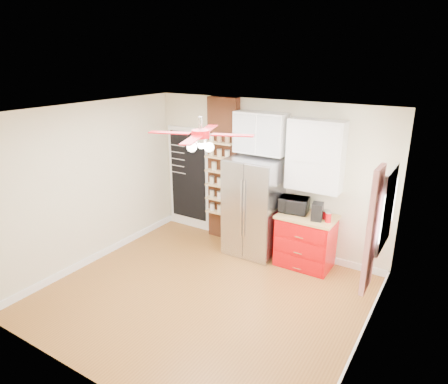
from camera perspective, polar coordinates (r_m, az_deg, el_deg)
The scene contains 21 objects.
floor at distance 6.14m, azimuth -2.91°, elevation -14.58°, with size 4.50×4.50×0.00m, color brown.
ceiling at distance 5.17m, azimuth -3.42°, elevation 11.23°, with size 4.50×4.50×0.00m, color white.
wall_back at distance 7.15m, azimuth 6.06°, elevation 2.25°, with size 4.50×0.02×2.70m, color beige.
wall_front at distance 4.21m, azimuth -19.24°, elevation -11.24°, with size 4.50×0.02×2.70m, color beige.
wall_left at distance 6.99m, azimuth -18.46°, elevation 0.95°, with size 0.02×4.00×2.70m, color beige.
wall_right at distance 4.71m, azimuth 20.17°, elevation -8.00°, with size 0.02×4.00×2.70m, color beige.
chalkboard at distance 8.05m, azimuth -5.05°, elevation 2.32°, with size 0.95×0.05×1.95m.
brick_pillar at distance 7.48m, azimuth -0.07°, elevation 3.10°, with size 0.60×0.16×2.70m, color brown.
fridge at distance 7.01m, azimuth 4.23°, elevation -2.14°, with size 0.90×0.70×1.75m, color #A7A8AC.
upper_glass_cabinet at distance 6.83m, azimuth 5.26°, elevation 8.39°, with size 0.90×0.35×0.70m, color white.
red_cabinet at distance 6.87m, azimuth 11.56°, elevation -6.81°, with size 0.94×0.64×0.90m.
upper_shelf_unit at distance 6.55m, azimuth 12.91°, elevation 5.07°, with size 0.90×0.30×1.15m, color white.
window at distance 5.45m, azimuth 22.28°, elevation -2.26°, with size 0.04×0.75×1.05m, color white.
curtain at distance 4.99m, azimuth 20.40°, elevation -5.20°, with size 0.06×0.40×1.55m, color red.
ceiling_fan at distance 5.22m, azimuth -3.36°, elevation 8.22°, with size 1.40×1.40×0.44m.
toaster_oven at distance 6.75m, azimuth 9.96°, elevation -1.82°, with size 0.47×0.32×0.26m, color black.
coffee_maker at distance 6.52m, azimuth 13.19°, elevation -2.74°, with size 0.17×0.22×0.28m, color black.
canister_left at distance 6.49m, azimuth 14.67°, elevation -3.56°, with size 0.09×0.09×0.15m, color #B0090D.
canister_right at distance 6.62m, azimuth 14.38°, elevation -3.20°, with size 0.11×0.11×0.13m, color #AF0914.
pantry_jar_oats at distance 7.41m, azimuth -1.40°, elevation 3.70°, with size 0.10×0.10×0.14m, color beige.
pantry_jar_beans at distance 7.29m, azimuth 0.00°, elevation 3.44°, with size 0.08×0.08×0.14m, color #856143.
Camera 1 is at (2.96, -4.18, 3.39)m, focal length 32.00 mm.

